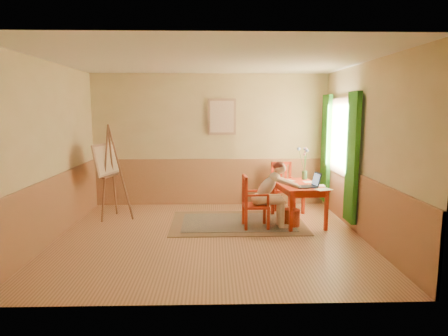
{
  "coord_description": "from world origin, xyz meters",
  "views": [
    {
      "loc": [
        0.07,
        -6.17,
        2.06
      ],
      "look_at": [
        0.25,
        0.55,
        1.05
      ],
      "focal_mm": 31.54,
      "sensor_mm": 36.0,
      "label": 1
    }
  ],
  "objects_px": {
    "chair_left": "(253,202)",
    "easel": "(108,163)",
    "figure": "(271,192)",
    "table": "(298,189)",
    "chair_back": "(283,186)",
    "laptop": "(309,184)"
  },
  "relations": [
    {
      "from": "chair_back",
      "to": "easel",
      "type": "relative_size",
      "value": 0.54
    },
    {
      "from": "table",
      "to": "figure",
      "type": "distance_m",
      "value": 0.62
    },
    {
      "from": "easel",
      "to": "figure",
      "type": "bearing_deg",
      "value": -13.28
    },
    {
      "from": "chair_left",
      "to": "easel",
      "type": "relative_size",
      "value": 0.52
    },
    {
      "from": "laptop",
      "to": "table",
      "type": "bearing_deg",
      "value": 111.59
    },
    {
      "from": "figure",
      "to": "table",
      "type": "bearing_deg",
      "value": 30.18
    },
    {
      "from": "figure",
      "to": "laptop",
      "type": "relative_size",
      "value": 2.54
    },
    {
      "from": "figure",
      "to": "easel",
      "type": "xyz_separation_m",
      "value": [
        -2.98,
        0.7,
        0.41
      ]
    },
    {
      "from": "laptop",
      "to": "easel",
      "type": "xyz_separation_m",
      "value": [
        -3.64,
        0.7,
        0.29
      ]
    },
    {
      "from": "chair_left",
      "to": "laptop",
      "type": "distance_m",
      "value": 1.02
    },
    {
      "from": "chair_back",
      "to": "figure",
      "type": "bearing_deg",
      "value": -108.23
    },
    {
      "from": "chair_left",
      "to": "figure",
      "type": "distance_m",
      "value": 0.36
    },
    {
      "from": "table",
      "to": "easel",
      "type": "height_order",
      "value": "easel"
    },
    {
      "from": "chair_left",
      "to": "easel",
      "type": "bearing_deg",
      "value": 164.9
    },
    {
      "from": "figure",
      "to": "chair_left",
      "type": "bearing_deg",
      "value": -177.26
    },
    {
      "from": "chair_back",
      "to": "laptop",
      "type": "height_order",
      "value": "laptop"
    },
    {
      "from": "figure",
      "to": "easel",
      "type": "relative_size",
      "value": 0.65
    },
    {
      "from": "table",
      "to": "chair_back",
      "type": "relative_size",
      "value": 1.33
    },
    {
      "from": "laptop",
      "to": "chair_left",
      "type": "bearing_deg",
      "value": -179.13
    },
    {
      "from": "easel",
      "to": "chair_back",
      "type": "bearing_deg",
      "value": 10.38
    },
    {
      "from": "table",
      "to": "laptop",
      "type": "distance_m",
      "value": 0.37
    },
    {
      "from": "chair_left",
      "to": "easel",
      "type": "distance_m",
      "value": 2.82
    }
  ]
}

